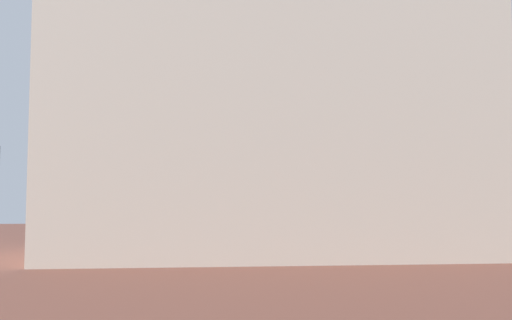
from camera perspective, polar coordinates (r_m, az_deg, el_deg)
landmark_building at (r=36.08m, az=2.04°, el=7.67°), size 29.92×11.06×34.88m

